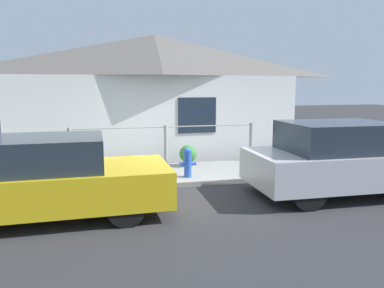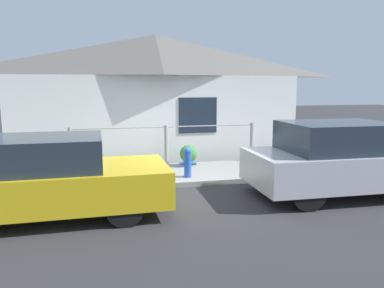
{
  "view_description": "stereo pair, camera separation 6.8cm",
  "coord_description": "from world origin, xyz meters",
  "px_view_note": "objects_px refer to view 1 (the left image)",
  "views": [
    {
      "loc": [
        -1.71,
        -7.66,
        2.18
      ],
      "look_at": [
        0.3,
        0.3,
        0.9
      ],
      "focal_mm": 35.0,
      "sensor_mm": 36.0,
      "label": 1
    },
    {
      "loc": [
        -1.64,
        -7.68,
        2.18
      ],
      "look_at": [
        0.3,
        0.3,
        0.9
      ],
      "focal_mm": 35.0,
      "sensor_mm": 36.0,
      "label": 2
    }
  ],
  "objects_px": {
    "car_left": "(40,178)",
    "potted_plant_near_hydrant": "(188,155)",
    "car_right": "(341,159)",
    "potted_plant_by_fence": "(92,161)",
    "fire_hydrant": "(188,162)"
  },
  "relations": [
    {
      "from": "potted_plant_by_fence",
      "to": "fire_hydrant",
      "type": "bearing_deg",
      "value": -17.79
    },
    {
      "from": "potted_plant_by_fence",
      "to": "car_left",
      "type": "bearing_deg",
      "value": -108.41
    },
    {
      "from": "car_left",
      "to": "car_right",
      "type": "height_order",
      "value": "car_right"
    },
    {
      "from": "car_left",
      "to": "potted_plant_near_hydrant",
      "type": "distance_m",
      "value": 4.32
    },
    {
      "from": "car_left",
      "to": "potted_plant_near_hydrant",
      "type": "xyz_separation_m",
      "value": [
        3.2,
        2.88,
        -0.27
      ]
    },
    {
      "from": "fire_hydrant",
      "to": "potted_plant_near_hydrant",
      "type": "distance_m",
      "value": 1.19
    },
    {
      "from": "fire_hydrant",
      "to": "potted_plant_near_hydrant",
      "type": "bearing_deg",
      "value": 76.03
    },
    {
      "from": "car_left",
      "to": "car_right",
      "type": "distance_m",
      "value": 5.65
    },
    {
      "from": "car_left",
      "to": "car_right",
      "type": "bearing_deg",
      "value": -0.53
    },
    {
      "from": "car_right",
      "to": "fire_hydrant",
      "type": "distance_m",
      "value": 3.25
    },
    {
      "from": "car_left",
      "to": "car_right",
      "type": "xyz_separation_m",
      "value": [
        5.65,
        0.0,
        0.05
      ]
    },
    {
      "from": "potted_plant_near_hydrant",
      "to": "potted_plant_by_fence",
      "type": "relative_size",
      "value": 0.92
    },
    {
      "from": "car_right",
      "to": "potted_plant_near_hydrant",
      "type": "bearing_deg",
      "value": 132.01
    },
    {
      "from": "car_left",
      "to": "potted_plant_by_fence",
      "type": "xyz_separation_m",
      "value": [
        0.8,
        2.41,
        -0.23
      ]
    },
    {
      "from": "fire_hydrant",
      "to": "potted_plant_by_fence",
      "type": "height_order",
      "value": "fire_hydrant"
    }
  ]
}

